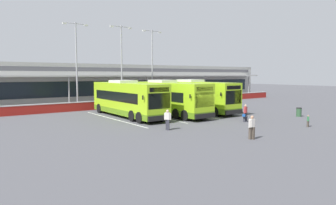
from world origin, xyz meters
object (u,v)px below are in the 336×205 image
Objects in this scene: pedestrian_in_dark_coat at (252,127)px; litter_bin at (299,112)px; coach_bus_centre at (195,96)px; lamp_post_west at (76,60)px; pedestrian_with_handbag at (245,113)px; pedestrian_child at (308,121)px; coach_bus_left_centre at (167,98)px; lamp_post_east at (152,62)px; pedestrian_near_bin at (168,119)px; coach_bus_leftmost at (127,99)px; lamp_post_centre at (122,60)px.

litter_bin is (13.08, 4.25, -0.41)m from pedestrian_in_dark_coat.
lamp_post_west is (-10.08, 11.68, 4.50)m from coach_bus_centre.
lamp_post_west is (-8.47, 20.45, 5.43)m from pedestrian_with_handbag.
coach_bus_left_centre is at bearing 110.13° from pedestrian_child.
coach_bus_left_centre is 13.86m from lamp_post_east.
coach_bus_centre reaches higher than pedestrian_with_handbag.
pedestrian_near_bin is 20.28m from lamp_post_west.
coach_bus_leftmost reaches higher than pedestrian_near_bin.
coach_bus_leftmost is at bearing -133.65° from lamp_post_east.
coach_bus_left_centre is 7.53× the size of pedestrian_near_bin.
lamp_post_centre is 11.83× the size of litter_bin.
coach_bus_centre is at bearing -5.73° from coach_bus_leftmost.
lamp_post_centre is (0.15, 10.83, 4.50)m from coach_bus_left_centre.
pedestrian_with_handbag is 20.13m from lamp_post_centre.
lamp_post_centre reaches higher than pedestrian_near_bin.
pedestrian_child is 0.62× the size of pedestrian_near_bin.
pedestrian_child is 11.83m from pedestrian_near_bin.
pedestrian_child is 25.68m from lamp_post_east.
coach_bus_left_centre is 12.14× the size of pedestrian_child.
lamp_post_west and lamp_post_centre have the same top height.
pedestrian_in_dark_coat is 1.61× the size of pedestrian_child.
pedestrian_child is at bearing 2.41° from pedestrian_in_dark_coat.
litter_bin is at bearing 17.98° from pedestrian_in_dark_coat.
coach_bus_leftmost is 11.44m from lamp_post_centre.
pedestrian_child is at bearing -67.43° from lamp_post_west.
lamp_post_west is (-1.44, 10.81, 4.50)m from coach_bus_leftmost.
coach_bus_left_centre is 14.09m from lamp_post_west.
coach_bus_centre is (8.64, -0.87, 0.00)m from coach_bus_leftmost.
pedestrian_in_dark_coat is (-7.29, -13.98, -0.91)m from coach_bus_centre.
pedestrian_with_handbag is 8.30m from pedestrian_near_bin.
coach_bus_left_centre is at bearing -16.76° from coach_bus_leftmost.
lamp_post_west is at bearing 112.57° from pedestrian_child.
coach_bus_leftmost is 7.53× the size of pedestrian_with_handbag.
coach_bus_centre reaches higher than litter_bin.
lamp_post_east is at bearing -1.60° from lamp_post_west.
lamp_post_east is (11.45, -0.32, 0.00)m from lamp_post_west.
coach_bus_centre is 12.14× the size of pedestrian_child.
pedestrian_with_handbag is at bearing 42.49° from pedestrian_in_dark_coat.
lamp_post_west is at bearing 178.40° from lamp_post_east.
pedestrian_child is at bearing -67.16° from pedestrian_with_handbag.
pedestrian_with_handbag is at bearing -98.41° from lamp_post_east.
pedestrian_child is 0.09× the size of lamp_post_east.
pedestrian_child is (7.74, 0.33, -0.33)m from pedestrian_in_dark_coat.
pedestrian_in_dark_coat and pedestrian_near_bin have the same top height.
lamp_post_centre is 23.26m from litter_bin.
lamp_post_east reaches higher than coach_bus_centre.
pedestrian_in_dark_coat is (-2.88, -13.58, -0.91)m from coach_bus_left_centre.
coach_bus_leftmost is at bearing 163.24° from coach_bus_left_centre.
coach_bus_left_centre reaches higher than litter_bin.
pedestrian_in_dark_coat is at bearing -108.87° from lamp_post_east.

